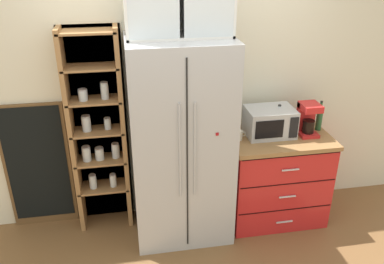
{
  "coord_description": "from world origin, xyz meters",
  "views": [
    {
      "loc": [
        -0.46,
        -3.13,
        2.54
      ],
      "look_at": [
        0.1,
        0.01,
        1.02
      ],
      "focal_mm": 37.58,
      "sensor_mm": 36.0,
      "label": 1
    }
  ],
  "objects_px": {
    "coffee_maker": "(308,118)",
    "microwave": "(270,122)",
    "refrigerator": "(181,142)",
    "bottle_green": "(319,117)",
    "mug_cream": "(238,135)",
    "mug_red": "(277,128)",
    "chalkboard_menu": "(38,166)",
    "bottle_clear": "(278,121)"
  },
  "relations": [
    {
      "from": "bottle_green",
      "to": "bottle_clear",
      "type": "bearing_deg",
      "value": -179.2
    },
    {
      "from": "bottle_clear",
      "to": "chalkboard_menu",
      "type": "bearing_deg",
      "value": 174.46
    },
    {
      "from": "microwave",
      "to": "coffee_maker",
      "type": "xyz_separation_m",
      "value": [
        0.35,
        -0.04,
        0.03
      ]
    },
    {
      "from": "mug_cream",
      "to": "mug_red",
      "type": "distance_m",
      "value": 0.41
    },
    {
      "from": "microwave",
      "to": "mug_red",
      "type": "relative_size",
      "value": 3.64
    },
    {
      "from": "microwave",
      "to": "mug_cream",
      "type": "relative_size",
      "value": 3.56
    },
    {
      "from": "microwave",
      "to": "chalkboard_menu",
      "type": "bearing_deg",
      "value": 173.83
    },
    {
      "from": "refrigerator",
      "to": "bottle_green",
      "type": "xyz_separation_m",
      "value": [
        1.35,
        0.11,
        0.1
      ]
    },
    {
      "from": "bottle_green",
      "to": "chalkboard_menu",
      "type": "height_order",
      "value": "chalkboard_menu"
    },
    {
      "from": "microwave",
      "to": "coffee_maker",
      "type": "bearing_deg",
      "value": -6.8
    },
    {
      "from": "microwave",
      "to": "bottle_clear",
      "type": "height_order",
      "value": "bottle_clear"
    },
    {
      "from": "bottle_green",
      "to": "bottle_clear",
      "type": "relative_size",
      "value": 1.02
    },
    {
      "from": "microwave",
      "to": "bottle_green",
      "type": "distance_m",
      "value": 0.51
    },
    {
      "from": "coffee_maker",
      "to": "mug_cream",
      "type": "height_order",
      "value": "coffee_maker"
    },
    {
      "from": "mug_cream",
      "to": "chalkboard_menu",
      "type": "distance_m",
      "value": 1.89
    },
    {
      "from": "mug_cream",
      "to": "mug_red",
      "type": "height_order",
      "value": "mug_red"
    },
    {
      "from": "mug_cream",
      "to": "bottle_clear",
      "type": "relative_size",
      "value": 0.43
    },
    {
      "from": "coffee_maker",
      "to": "chalkboard_menu",
      "type": "xyz_separation_m",
      "value": [
        -2.51,
        0.28,
        -0.42
      ]
    },
    {
      "from": "mug_red",
      "to": "bottle_green",
      "type": "xyz_separation_m",
      "value": [
        0.41,
        -0.0,
        0.08
      ]
    },
    {
      "from": "refrigerator",
      "to": "microwave",
      "type": "xyz_separation_m",
      "value": [
        0.85,
        0.08,
        0.1
      ]
    },
    {
      "from": "refrigerator",
      "to": "microwave",
      "type": "relative_size",
      "value": 4.22
    },
    {
      "from": "microwave",
      "to": "bottle_green",
      "type": "relative_size",
      "value": 1.5
    },
    {
      "from": "bottle_green",
      "to": "coffee_maker",
      "type": "bearing_deg",
      "value": -157.66
    },
    {
      "from": "coffee_maker",
      "to": "mug_cream",
      "type": "xyz_separation_m",
      "value": [
        -0.67,
        -0.01,
        -0.11
      ]
    },
    {
      "from": "bottle_clear",
      "to": "coffee_maker",
      "type": "bearing_deg",
      "value": -12.34
    },
    {
      "from": "refrigerator",
      "to": "chalkboard_menu",
      "type": "distance_m",
      "value": 1.38
    },
    {
      "from": "bottle_clear",
      "to": "chalkboard_menu",
      "type": "distance_m",
      "value": 2.29
    },
    {
      "from": "mug_red",
      "to": "chalkboard_menu",
      "type": "relative_size",
      "value": 0.1
    },
    {
      "from": "mug_cream",
      "to": "chalkboard_menu",
      "type": "relative_size",
      "value": 0.1
    },
    {
      "from": "bottle_clear",
      "to": "microwave",
      "type": "bearing_deg",
      "value": -170.29
    },
    {
      "from": "microwave",
      "to": "bottle_green",
      "type": "bearing_deg",
      "value": 2.39
    },
    {
      "from": "refrigerator",
      "to": "mug_red",
      "type": "bearing_deg",
      "value": 6.46
    },
    {
      "from": "coffee_maker",
      "to": "bottle_green",
      "type": "relative_size",
      "value": 1.06
    },
    {
      "from": "chalkboard_menu",
      "to": "bottle_clear",
      "type": "bearing_deg",
      "value": -5.54
    },
    {
      "from": "chalkboard_menu",
      "to": "bottle_green",
      "type": "bearing_deg",
      "value": -4.55
    },
    {
      "from": "refrigerator",
      "to": "bottle_green",
      "type": "height_order",
      "value": "refrigerator"
    },
    {
      "from": "microwave",
      "to": "mug_red",
      "type": "height_order",
      "value": "microwave"
    },
    {
      "from": "mug_red",
      "to": "bottle_clear",
      "type": "distance_m",
      "value": 0.08
    },
    {
      "from": "coffee_maker",
      "to": "microwave",
      "type": "bearing_deg",
      "value": 173.2
    },
    {
      "from": "refrigerator",
      "to": "bottle_green",
      "type": "distance_m",
      "value": 1.36
    },
    {
      "from": "refrigerator",
      "to": "mug_red",
      "type": "relative_size",
      "value": 15.35
    },
    {
      "from": "coffee_maker",
      "to": "chalkboard_menu",
      "type": "distance_m",
      "value": 2.56
    }
  ]
}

